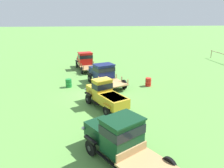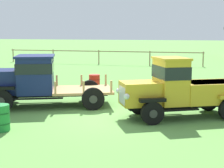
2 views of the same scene
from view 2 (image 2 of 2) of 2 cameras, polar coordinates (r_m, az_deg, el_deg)
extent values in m
plane|color=#5B9342|center=(12.67, -0.05, -5.57)|extent=(240.00, 240.00, 0.00)
cylinder|color=#997F60|center=(32.01, 14.91, 4.02)|extent=(0.12, 0.12, 1.38)
cylinder|color=#997F60|center=(32.26, 6.30, 4.29)|extent=(0.12, 0.12, 1.38)
cylinder|color=#997F60|center=(33.55, -2.21, 4.50)|extent=(0.12, 0.12, 1.38)
cylinder|color=#997F60|center=(34.97, -9.74, 4.55)|extent=(0.12, 0.12, 1.38)
cylinder|color=#997F60|center=(37.37, -16.11, 4.60)|extent=(0.12, 0.12, 1.38)
cube|color=#997F60|center=(33.33, -1.87, 5.46)|extent=(19.41, 0.08, 0.10)
cylinder|color=black|center=(13.94, -17.97, -2.75)|extent=(0.91, 0.49, 0.92)
cylinder|color=#2D2D2D|center=(13.85, -18.03, -2.82)|extent=(0.31, 0.15, 0.32)
cylinder|color=black|center=(16.00, -16.60, -1.26)|extent=(0.91, 0.49, 0.92)
cylinder|color=#2D2D2D|center=(16.09, -16.55, -1.20)|extent=(0.31, 0.15, 0.32)
cylinder|color=black|center=(13.74, -3.16, -2.50)|extent=(0.91, 0.49, 0.92)
cylinder|color=#2D2D2D|center=(13.65, -3.13, -2.57)|extent=(0.31, 0.15, 0.32)
cylinder|color=black|center=(15.82, -3.74, -1.02)|extent=(0.91, 0.49, 0.92)
cylinder|color=#2D2D2D|center=(15.91, -3.76, -0.97)|extent=(0.31, 0.15, 0.32)
cube|color=black|center=(14.76, -10.77, -1.53)|extent=(5.11, 3.01, 0.12)
cube|color=black|center=(13.85, -18.06, -0.68)|extent=(1.05, 0.59, 0.12)
cube|color=black|center=(15.92, -16.68, 0.55)|extent=(1.05, 0.59, 0.12)
cube|color=#141E51|center=(14.67, -12.52, 1.50)|extent=(2.00, 2.26, 1.47)
cube|color=black|center=(14.63, -12.56, 2.79)|extent=(2.07, 2.32, 0.41)
cube|color=#141E51|center=(14.60, -12.62, 4.53)|extent=(2.16, 2.39, 0.08)
cube|color=black|center=(13.76, -12.21, -2.40)|extent=(1.85, 0.87, 0.05)
cube|color=black|center=(15.80, -11.59, -0.96)|extent=(1.85, 0.87, 0.05)
cube|color=tan|center=(14.72, -4.92, -1.00)|extent=(3.10, 2.91, 0.10)
cube|color=tan|center=(13.68, -9.41, -0.59)|extent=(0.10, 0.10, 0.48)
cube|color=tan|center=(15.67, -9.17, 0.59)|extent=(0.10, 0.10, 0.48)
cube|color=tan|center=(13.68, -4.74, -0.50)|extent=(0.10, 0.10, 0.48)
cube|color=tan|center=(15.68, -5.10, 0.66)|extent=(0.10, 0.10, 0.48)
cube|color=tan|center=(13.78, -0.11, -0.41)|extent=(0.10, 0.10, 0.48)
cube|color=tan|center=(15.76, -1.05, 0.74)|extent=(0.10, 0.10, 0.48)
cylinder|color=black|center=(11.67, 6.73, -4.86)|extent=(0.79, 0.52, 0.80)
cylinder|color=#2D2D2D|center=(11.57, 6.90, -4.97)|extent=(0.26, 0.15, 0.28)
cylinder|color=black|center=(13.12, 4.53, -3.31)|extent=(0.79, 0.52, 0.80)
cylinder|color=#2D2D2D|center=(13.22, 4.40, -3.22)|extent=(0.26, 0.15, 0.28)
cylinder|color=black|center=(14.20, 15.71, -2.69)|extent=(0.79, 0.52, 0.80)
cylinder|color=#2D2D2D|center=(14.29, 15.51, -2.61)|extent=(0.26, 0.15, 0.28)
cube|color=black|center=(12.86, 11.52, -3.34)|extent=(4.10, 2.67, 0.12)
cube|color=gold|center=(12.22, 4.71, -1.56)|extent=(1.69, 1.58, 0.82)
cube|color=silver|center=(12.06, 1.80, -1.87)|extent=(0.45, 0.79, 0.62)
sphere|color=silver|center=(11.49, 2.46, -2.09)|extent=(0.20, 0.20, 0.20)
sphere|color=silver|center=(12.61, 1.12, -1.12)|extent=(0.20, 0.20, 0.20)
cube|color=black|center=(11.57, 6.77, -2.69)|extent=(0.91, 0.60, 0.12)
cube|color=black|center=(13.03, 4.55, -1.38)|extent=(0.91, 0.60, 0.12)
cube|color=gold|center=(12.53, 9.70, 0.38)|extent=(1.46, 1.65, 1.60)
cube|color=black|center=(12.49, 9.74, 2.01)|extent=(1.51, 1.70, 0.45)
cube|color=gold|center=(12.44, 9.80, 4.20)|extent=(1.57, 1.75, 0.08)
cube|color=black|center=(12.03, 11.36, -4.26)|extent=(1.23, 0.72, 0.05)
cube|color=black|center=(13.42, 8.77, -2.85)|extent=(1.23, 0.72, 0.05)
cube|color=gold|center=(13.27, 16.07, -1.22)|extent=(2.67, 2.31, 0.75)
cube|color=black|center=(13.22, 16.13, 0.26)|extent=(2.24, 1.95, 0.06)
cube|color=gold|center=(14.12, 15.78, -0.91)|extent=(0.87, 0.58, 0.12)
cylinder|color=red|center=(18.46, -2.94, 0.27)|extent=(0.59, 0.59, 0.85)
cylinder|color=maroon|center=(18.43, -2.95, 0.79)|extent=(0.62, 0.62, 0.03)
cylinder|color=maroon|center=(18.48, -2.94, -0.25)|extent=(0.62, 0.62, 0.03)
cylinder|color=#1E7F33|center=(11.46, -18.11, -5.37)|extent=(0.60, 0.60, 0.84)
cylinder|color=#124C1E|center=(11.42, -18.15, -4.55)|extent=(0.63, 0.63, 0.03)
cylinder|color=#124C1E|center=(11.50, -18.08, -6.18)|extent=(0.63, 0.63, 0.03)
camera|label=1|loc=(19.35, 70.09, 14.80)|focal=35.00mm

